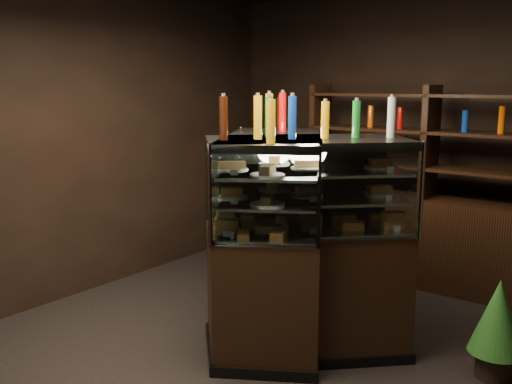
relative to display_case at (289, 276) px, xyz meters
The scene contains 7 objects.
ground 0.62m from the display_case, 24.31° to the right, with size 5.00×5.00×0.00m, color black.
room_shell 1.43m from the display_case, 24.31° to the right, with size 5.02×5.02×3.01m.
display_case is the anchor object (origin of this frame).
food_display 0.68m from the display_case, 97.35° to the right, with size 1.31×1.25×0.49m.
bottles_top 1.22m from the display_case, 82.65° to the left, with size 1.13×1.11×0.30m.
potted_conifer 1.51m from the display_case, 15.39° to the left, with size 0.38×0.38×0.80m.
back_shelving 1.96m from the display_case, 79.83° to the left, with size 2.55×0.43×2.00m.
Camera 1 is at (2.09, -3.39, 2.01)m, focal length 40.00 mm.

